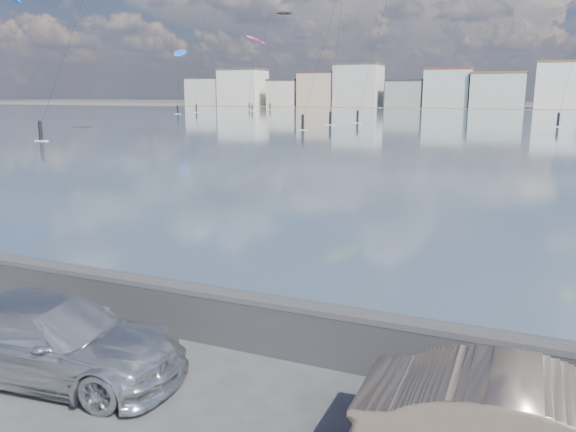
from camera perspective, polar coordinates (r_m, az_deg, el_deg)
name	(u,v)px	position (r m, az deg, el deg)	size (l,w,h in m)	color
ground	(112,415)	(8.86, -17.42, -18.76)	(700.00, 700.00, 0.00)	#333335
bay_water	(499,122)	(97.35, 20.65, 8.91)	(500.00, 177.00, 0.00)	#304359
far_shore_strip	(519,107)	(205.73, 22.39, 10.17)	(500.00, 60.00, 0.00)	#4C473D
seawall	(210,311)	(10.54, -7.93, -9.56)	(400.00, 0.36, 1.08)	#28282B
far_buildings	(524,89)	(191.66, 22.82, 11.85)	(240.79, 13.26, 14.60)	beige
car_silver	(51,338)	(9.96, -22.90, -11.38)	(1.82, 4.47, 1.30)	silver
kitesurfer_1	(284,14)	(171.87, -0.41, 19.81)	(3.50, 12.20, 28.20)	black
kitesurfer_8	(180,54)	(137.30, -10.91, 15.84)	(5.72, 10.54, 15.42)	blue
kitesurfer_14	(255,41)	(179.43, -3.33, 17.34)	(6.96, 16.08, 22.43)	#E5338C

